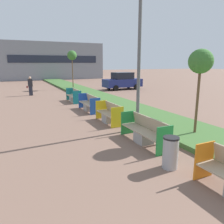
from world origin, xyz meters
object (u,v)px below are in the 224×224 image
sapling_tree_near (201,63)px  pedestrian_walking (30,86)px  bench_green_frame (145,133)px  sapling_tree_far (72,56)px  bench_yellow_frame (109,115)px  bench_blue_frame (89,105)px  bench_teal_frame (74,97)px  litter_bin (170,153)px  street_lamp_post (140,27)px  parked_car_distant (122,81)px

sapling_tree_near → pedestrian_walking: 15.59m
bench_green_frame → sapling_tree_far: size_ratio=0.57×
bench_green_frame → pedestrian_walking: pedestrian_walking is taller
bench_yellow_frame → bench_blue_frame: same height
bench_teal_frame → litter_bin: size_ratio=2.27×
bench_teal_frame → street_lamp_post: bearing=-85.7°
bench_teal_frame → parked_car_distant: parked_car_distant is taller
bench_yellow_frame → litter_bin: bearing=-95.1°
bench_green_frame → parked_car_distant: 16.57m
sapling_tree_near → parked_car_distant: (4.79, 15.29, -1.95)m
bench_blue_frame → litter_bin: (-0.45, -8.04, 0.08)m
litter_bin → parked_car_distant: 18.54m
bench_blue_frame → street_lamp_post: street_lamp_post is taller
sapling_tree_near → bench_green_frame: bearing=173.0°
bench_yellow_frame → bench_teal_frame: size_ratio=0.94×
pedestrian_walking → parked_car_distant: (9.62, 0.60, 0.06)m
sapling_tree_near → pedestrian_walking: sapling_tree_near is taller
bench_yellow_frame → street_lamp_post: street_lamp_post is taller
bench_green_frame → bench_teal_frame: 9.56m
bench_yellow_frame → pedestrian_walking: bearing=103.2°
bench_yellow_frame → sapling_tree_near: size_ratio=0.57×
bench_yellow_frame → street_lamp_post: (0.61, -1.61, 3.90)m
litter_bin → parked_car_distant: size_ratio=0.21×
bench_green_frame → sapling_tree_near: bearing=-7.0°
bench_green_frame → pedestrian_walking: (-2.65, 14.42, 0.48)m
litter_bin → sapling_tree_near: size_ratio=0.27×
bench_blue_frame → street_lamp_post: bearing=-82.4°
bench_green_frame → sapling_tree_far: 18.31m
bench_blue_frame → litter_bin: 8.05m
bench_blue_frame → sapling_tree_far: size_ratio=0.54×
bench_blue_frame → pedestrian_walking: bearing=107.6°
street_lamp_post → parked_car_distant: (6.36, 13.53, -3.35)m
bench_blue_frame → bench_teal_frame: same height
parked_car_distant → sapling_tree_far: bearing=147.4°
sapling_tree_near → sapling_tree_far: size_ratio=0.80×
litter_bin → parked_car_distant: parked_car_distant is taller
bench_green_frame → bench_yellow_frame: (-0.01, 3.10, -0.01)m
litter_bin → sapling_tree_far: 20.27m
bench_yellow_frame → sapling_tree_far: sapling_tree_far is taller
street_lamp_post → bench_blue_frame: bearing=97.6°
bench_green_frame → litter_bin: (-0.46, -1.96, 0.08)m
sapling_tree_near → sapling_tree_far: (-0.00, 18.16, 0.76)m
bench_teal_frame → sapling_tree_far: size_ratio=0.49×
street_lamp_post → sapling_tree_near: 2.75m
sapling_tree_near → parked_car_distant: size_ratio=0.79×
bench_teal_frame → parked_car_distant: size_ratio=0.48×
litter_bin → sapling_tree_far: size_ratio=0.21×
litter_bin → sapling_tree_near: bearing=32.8°
bench_green_frame → street_lamp_post: bearing=67.8°
sapling_tree_far → parked_car_distant: bearing=-30.9°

